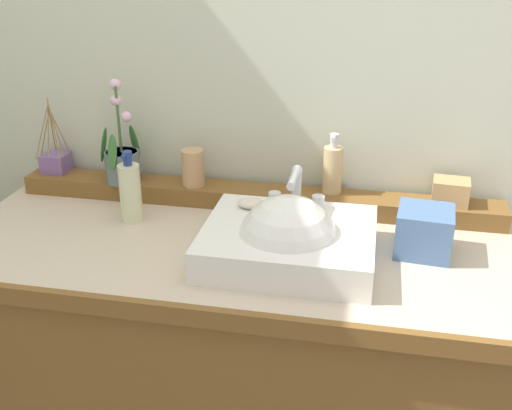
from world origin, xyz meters
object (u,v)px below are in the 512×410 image
object	(u,v)px
potted_plant	(122,158)
soap_dispenser	(333,168)
tissue_box	(424,231)
sink_basin	(288,243)
trinket_box	(451,191)
lotion_bottle	(130,192)
reed_diffuser	(56,161)
soap_bar	(251,204)
tumbler_cup	(193,168)

from	to	relation	value
potted_plant	soap_dispenser	distance (m)	0.60
potted_plant	tissue_box	bearing A→B (deg)	-11.99
sink_basin	trinket_box	xyz separation A→B (m)	(0.39, 0.30, 0.04)
lotion_bottle	trinket_box	bearing A→B (deg)	11.31
sink_basin	lotion_bottle	world-z (taller)	lotion_bottle
tissue_box	potted_plant	bearing A→B (deg)	168.01
potted_plant	trinket_box	xyz separation A→B (m)	(0.92, 0.02, -0.04)
lotion_bottle	tissue_box	bearing A→B (deg)	-2.41
potted_plant	reed_diffuser	bearing A→B (deg)	171.98
reed_diffuser	trinket_box	world-z (taller)	reed_diffuser
soap_bar	soap_dispenser	distance (m)	0.28
potted_plant	soap_dispenser	xyz separation A→B (m)	(0.60, 0.03, 0.00)
soap_bar	potted_plant	bearing A→B (deg)	157.08
soap_bar	trinket_box	world-z (taller)	trinket_box
potted_plant	tumbler_cup	world-z (taller)	potted_plant
soap_bar	tumbler_cup	world-z (taller)	tumbler_cup
trinket_box	sink_basin	bearing A→B (deg)	-137.43
soap_bar	tumbler_cup	bearing A→B (deg)	138.57
sink_basin	soap_dispenser	world-z (taller)	soap_dispenser
reed_diffuser	potted_plant	bearing A→B (deg)	-8.02
soap_dispenser	reed_diffuser	size ratio (longest dim) A/B	0.74
sink_basin	soap_dispenser	distance (m)	0.33
trinket_box	tissue_box	distance (m)	0.21
sink_basin	lotion_bottle	xyz separation A→B (m)	(-0.44, 0.13, 0.04)
soap_bar	tissue_box	bearing A→B (deg)	-0.40
tumbler_cup	tissue_box	distance (m)	0.66
potted_plant	tumbler_cup	size ratio (longest dim) A/B	2.79
tumbler_cup	trinket_box	bearing A→B (deg)	1.12
sink_basin	tumbler_cup	world-z (taller)	sink_basin
sink_basin	potted_plant	xyz separation A→B (m)	(-0.53, 0.28, 0.08)
tumbler_cup	lotion_bottle	xyz separation A→B (m)	(-0.13, -0.15, -0.02)
soap_bar	trinket_box	bearing A→B (deg)	21.39
soap_dispenser	lotion_bottle	size ratio (longest dim) A/B	0.85
tumbler_cup	reed_diffuser	xyz separation A→B (m)	(-0.44, 0.03, -0.02)
soap_dispenser	lotion_bottle	xyz separation A→B (m)	(-0.52, -0.18, -0.04)
sink_basin	trinket_box	bearing A→B (deg)	37.48
tumbler_cup	lotion_bottle	size ratio (longest dim) A/B	0.54
potted_plant	lotion_bottle	world-z (taller)	potted_plant
reed_diffuser	tissue_box	size ratio (longest dim) A/B	1.75
reed_diffuser	trinket_box	size ratio (longest dim) A/B	2.42
potted_plant	tissue_box	world-z (taller)	potted_plant
sink_basin	reed_diffuser	bearing A→B (deg)	157.61
tumbler_cup	sink_basin	bearing A→B (deg)	-41.98
tumbler_cup	reed_diffuser	distance (m)	0.44
soap_dispenser	lotion_bottle	bearing A→B (deg)	-160.74
sink_basin	tissue_box	distance (m)	0.33
soap_bar	soap_dispenser	xyz separation A→B (m)	(0.19, 0.21, 0.03)
soap_bar	tissue_box	world-z (taller)	tissue_box
tissue_box	reed_diffuser	bearing A→B (deg)	168.85
lotion_bottle	sink_basin	bearing A→B (deg)	-16.55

